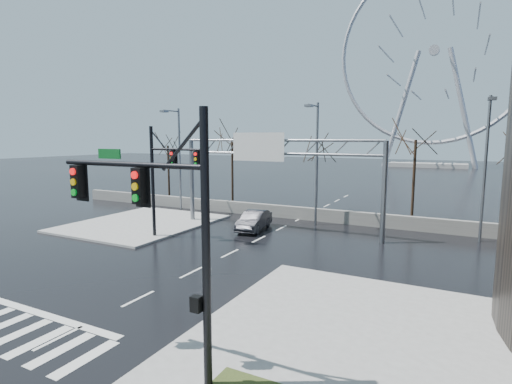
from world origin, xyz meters
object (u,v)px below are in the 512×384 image
Objects in this scene: signal_mast_near at (165,219)px; signal_mast_far at (164,172)px; car at (254,220)px; sign_gantry at (272,164)px; ferris_wheel at (434,58)px.

signal_mast_near is 1.00× the size of signal_mast_far.
signal_mast_far is 8.02m from car.
signal_mast_far reaches higher than sign_gantry.
ferris_wheel is at bearing 82.80° from signal_mast_far.
signal_mast_far reaches higher than car.
car is (4.21, 5.46, -4.08)m from signal_mast_far.
sign_gantry is 4.64m from car.
signal_mast_near is at bearing -49.74° from signal_mast_far.
signal_mast_near is 0.16× the size of ferris_wheel.
ferris_wheel is (-0.14, 99.04, 21.26)m from signal_mast_near.
signal_mast_far is at bearing -132.47° from sign_gantry.
signal_mast_near is 0.49× the size of sign_gantry.
signal_mast_far is (-11.01, 13.00, -0.04)m from signal_mast_near.
signal_mast_near is 20.10m from car.
ferris_wheel reaches higher than signal_mast_far.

